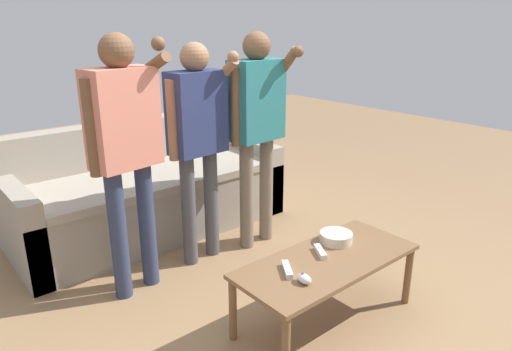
{
  "coord_description": "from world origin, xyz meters",
  "views": [
    {
      "loc": [
        -1.66,
        -1.8,
        1.67
      ],
      "look_at": [
        0.04,
        0.24,
        0.78
      ],
      "focal_mm": 32.44,
      "sensor_mm": 36.0,
      "label": 1
    }
  ],
  "objects_px": {
    "snack_bowl": "(336,237)",
    "player_right": "(257,117)",
    "player_left": "(125,138)",
    "player_center": "(197,129)",
    "game_remote_wand_far": "(287,270)",
    "coffee_table": "(327,266)",
    "couch": "(148,193)",
    "game_remote_nunchuk": "(304,279)",
    "game_remote_wand_near": "(320,252)"
  },
  "relations": [
    {
      "from": "snack_bowl",
      "to": "player_right",
      "type": "relative_size",
      "value": 0.12
    },
    {
      "from": "player_left",
      "to": "player_center",
      "type": "relative_size",
      "value": 1.05
    },
    {
      "from": "snack_bowl",
      "to": "game_remote_wand_far",
      "type": "distance_m",
      "value": 0.47
    },
    {
      "from": "coffee_table",
      "to": "player_center",
      "type": "height_order",
      "value": "player_center"
    },
    {
      "from": "player_right",
      "to": "game_remote_wand_far",
      "type": "distance_m",
      "value": 1.3
    },
    {
      "from": "coffee_table",
      "to": "player_center",
      "type": "xyz_separation_m",
      "value": [
        -0.13,
        1.08,
        0.62
      ]
    },
    {
      "from": "player_right",
      "to": "game_remote_wand_far",
      "type": "xyz_separation_m",
      "value": [
        -0.61,
        -0.98,
        -0.59
      ]
    },
    {
      "from": "couch",
      "to": "game_remote_wand_far",
      "type": "height_order",
      "value": "couch"
    },
    {
      "from": "game_remote_nunchuk",
      "to": "player_right",
      "type": "bearing_deg",
      "value": 60.75
    },
    {
      "from": "player_center",
      "to": "game_remote_wand_near",
      "type": "relative_size",
      "value": 10.6
    },
    {
      "from": "snack_bowl",
      "to": "coffee_table",
      "type": "bearing_deg",
      "value": -151.01
    },
    {
      "from": "snack_bowl",
      "to": "game_remote_wand_far",
      "type": "height_order",
      "value": "snack_bowl"
    },
    {
      "from": "couch",
      "to": "coffee_table",
      "type": "relative_size",
      "value": 1.97
    },
    {
      "from": "game_remote_nunchuk",
      "to": "game_remote_wand_far",
      "type": "distance_m",
      "value": 0.13
    },
    {
      "from": "snack_bowl",
      "to": "game_remote_nunchuk",
      "type": "bearing_deg",
      "value": -157.44
    },
    {
      "from": "coffee_table",
      "to": "player_left",
      "type": "xyz_separation_m",
      "value": [
        -0.69,
        1.01,
        0.66
      ]
    },
    {
      "from": "game_remote_wand_far",
      "to": "coffee_table",
      "type": "bearing_deg",
      "value": -8.77
    },
    {
      "from": "player_left",
      "to": "player_right",
      "type": "relative_size",
      "value": 1.01
    },
    {
      "from": "game_remote_wand_far",
      "to": "player_right",
      "type": "bearing_deg",
      "value": 57.9
    },
    {
      "from": "couch",
      "to": "game_remote_wand_near",
      "type": "height_order",
      "value": "couch"
    },
    {
      "from": "coffee_table",
      "to": "snack_bowl",
      "type": "height_order",
      "value": "snack_bowl"
    },
    {
      "from": "game_remote_nunchuk",
      "to": "player_center",
      "type": "distance_m",
      "value": 1.3
    },
    {
      "from": "game_remote_wand_near",
      "to": "coffee_table",
      "type": "bearing_deg",
      "value": -99.08
    },
    {
      "from": "couch",
      "to": "player_left",
      "type": "distance_m",
      "value": 1.19
    },
    {
      "from": "couch",
      "to": "snack_bowl",
      "type": "distance_m",
      "value": 1.75
    },
    {
      "from": "game_remote_wand_near",
      "to": "game_remote_wand_far",
      "type": "distance_m",
      "value": 0.28
    },
    {
      "from": "player_center",
      "to": "game_remote_wand_far",
      "type": "bearing_deg",
      "value": -97.65
    },
    {
      "from": "game_remote_nunchuk",
      "to": "player_left",
      "type": "bearing_deg",
      "value": 110.34
    },
    {
      "from": "snack_bowl",
      "to": "game_remote_wand_far",
      "type": "relative_size",
      "value": 1.29
    },
    {
      "from": "couch",
      "to": "player_right",
      "type": "bearing_deg",
      "value": -57.05
    },
    {
      "from": "game_remote_wand_near",
      "to": "game_remote_wand_far",
      "type": "height_order",
      "value": "same"
    },
    {
      "from": "snack_bowl",
      "to": "game_remote_wand_near",
      "type": "height_order",
      "value": "snack_bowl"
    },
    {
      "from": "player_left",
      "to": "player_right",
      "type": "height_order",
      "value": "player_left"
    },
    {
      "from": "player_right",
      "to": "game_remote_wand_far",
      "type": "bearing_deg",
      "value": -122.1
    },
    {
      "from": "snack_bowl",
      "to": "game_remote_wand_far",
      "type": "xyz_separation_m",
      "value": [
        -0.47,
        -0.07,
        -0.01
      ]
    },
    {
      "from": "couch",
      "to": "player_left",
      "type": "xyz_separation_m",
      "value": [
        -0.52,
        -0.81,
        0.71
      ]
    },
    {
      "from": "game_remote_nunchuk",
      "to": "player_center",
      "type": "relative_size",
      "value": 0.06
    },
    {
      "from": "couch",
      "to": "player_center",
      "type": "xyz_separation_m",
      "value": [
        0.04,
        -0.73,
        0.66
      ]
    },
    {
      "from": "snack_bowl",
      "to": "game_remote_nunchuk",
      "type": "height_order",
      "value": "snack_bowl"
    },
    {
      "from": "coffee_table",
      "to": "player_left",
      "type": "bearing_deg",
      "value": 124.32
    },
    {
      "from": "game_remote_nunchuk",
      "to": "snack_bowl",
      "type": "bearing_deg",
      "value": 22.56
    },
    {
      "from": "player_right",
      "to": "game_remote_wand_near",
      "type": "xyz_separation_m",
      "value": [
        -0.33,
        -0.96,
        -0.59
      ]
    },
    {
      "from": "player_left",
      "to": "player_right",
      "type": "distance_m",
      "value": 1.03
    },
    {
      "from": "couch",
      "to": "game_remote_wand_near",
      "type": "bearing_deg",
      "value": -84.08
    },
    {
      "from": "coffee_table",
      "to": "snack_bowl",
      "type": "bearing_deg",
      "value": 28.99
    },
    {
      "from": "player_right",
      "to": "game_remote_nunchuk",
      "type": "bearing_deg",
      "value": -119.25
    },
    {
      "from": "snack_bowl",
      "to": "player_left",
      "type": "bearing_deg",
      "value": 134.55
    },
    {
      "from": "coffee_table",
      "to": "game_remote_wand_near",
      "type": "distance_m",
      "value": 0.09
    },
    {
      "from": "snack_bowl",
      "to": "game_remote_wand_near",
      "type": "relative_size",
      "value": 1.35
    },
    {
      "from": "player_right",
      "to": "game_remote_wand_near",
      "type": "bearing_deg",
      "value": -109.1
    }
  ]
}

